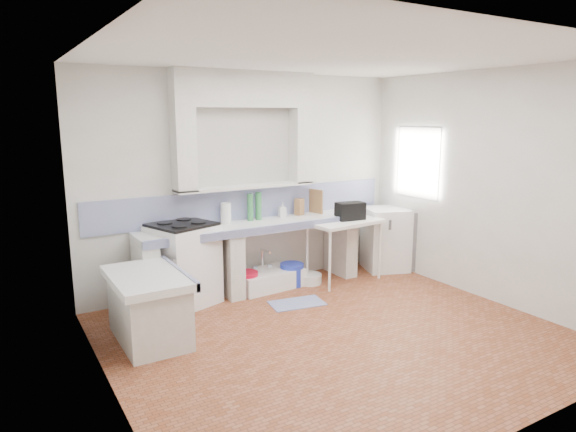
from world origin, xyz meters
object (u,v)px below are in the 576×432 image
stove (183,265)px  fridge (386,239)px  sink (269,280)px  side_table (344,251)px

stove → fridge: (3.05, -0.17, -0.03)m
stove → sink: (1.15, -0.03, -0.38)m
sink → side_table: (1.04, -0.26, 0.32)m
side_table → fridge: size_ratio=1.11×
stove → fridge: size_ratio=1.06×
side_table → fridge: bearing=2.5°
side_table → fridge: (0.86, 0.12, 0.03)m
side_table → fridge: fridge is taller
stove → side_table: bearing=-26.0°
sink → side_table: 1.12m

